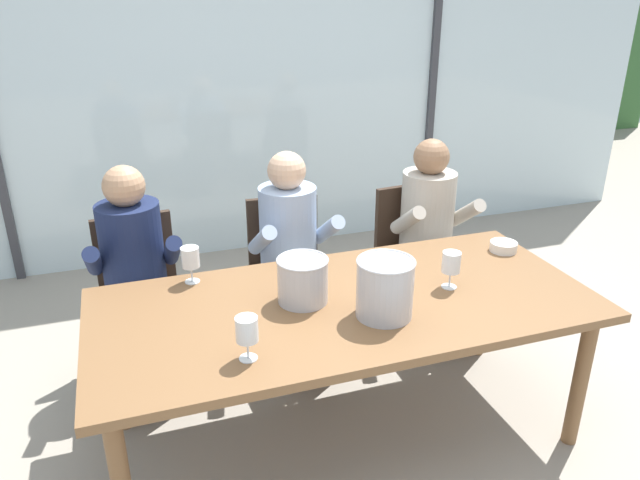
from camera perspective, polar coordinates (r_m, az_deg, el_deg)
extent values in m
plane|color=#9E9384|center=(3.83, -3.18, -8.52)|extent=(14.00, 14.00, 0.00)
cube|color=silver|center=(4.66, -8.32, 14.14)|extent=(7.40, 0.03, 2.60)
cube|color=#38383D|center=(5.21, 10.63, 14.91)|extent=(0.06, 0.06, 2.60)
cube|color=#386633|center=(8.37, -13.27, 14.81)|extent=(13.40, 2.40, 1.78)
cube|color=brown|center=(2.65, 2.46, -6.19)|extent=(2.20, 0.99, 0.04)
cylinder|color=brown|center=(3.04, 23.49, -12.16)|extent=(0.07, 0.07, 0.69)
cylinder|color=brown|center=(3.04, -18.77, -11.38)|extent=(0.07, 0.07, 0.69)
cylinder|color=brown|center=(3.56, 15.23, -5.62)|extent=(0.07, 0.07, 0.69)
cube|color=#332319|center=(3.35, -16.34, -5.82)|extent=(0.47, 0.47, 0.03)
cube|color=#332319|center=(3.43, -17.21, -1.05)|extent=(0.42, 0.07, 0.42)
cylinder|color=#332319|center=(3.29, -18.76, -11.30)|extent=(0.04, 0.04, 0.43)
cylinder|color=#332319|center=(3.31, -12.16, -10.18)|extent=(0.04, 0.04, 0.43)
cylinder|color=#332319|center=(3.61, -19.36, -8.08)|extent=(0.04, 0.04, 0.43)
cylinder|color=#332319|center=(3.64, -13.39, -7.10)|extent=(0.04, 0.04, 0.43)
cube|color=#332319|center=(3.48, -2.80, -3.70)|extent=(0.47, 0.47, 0.03)
cube|color=#332319|center=(3.56, -3.55, 0.90)|extent=(0.42, 0.07, 0.42)
cylinder|color=#332319|center=(3.39, -5.22, -8.86)|extent=(0.04, 0.04, 0.43)
cylinder|color=#332319|center=(3.46, 1.04, -8.05)|extent=(0.04, 0.04, 0.43)
cylinder|color=#332319|center=(3.72, -6.24, -5.85)|extent=(0.04, 0.04, 0.43)
cylinder|color=#332319|center=(3.78, -0.52, -5.18)|extent=(0.04, 0.04, 0.43)
cube|color=#332319|center=(3.74, 9.54, -2.03)|extent=(0.48, 0.48, 0.03)
cube|color=#332319|center=(3.80, 8.11, 2.16)|extent=(0.42, 0.08, 0.42)
cylinder|color=#332319|center=(3.60, 8.44, -6.99)|extent=(0.04, 0.04, 0.43)
cylinder|color=#332319|center=(3.80, 13.30, -5.68)|extent=(0.04, 0.04, 0.43)
cylinder|color=#332319|center=(3.89, 5.44, -4.48)|extent=(0.04, 0.04, 0.43)
cylinder|color=#332319|center=(4.07, 10.11, -3.40)|extent=(0.04, 0.04, 0.43)
cylinder|color=#192347|center=(3.25, -17.38, -1.05)|extent=(0.33, 0.33, 0.52)
sphere|color=tan|center=(3.13, -18.14, 4.88)|extent=(0.21, 0.21, 0.21)
cube|color=#47423D|center=(3.19, -18.21, -6.93)|extent=(0.14, 0.40, 0.13)
cube|color=#47423D|center=(3.19, -14.98, -6.49)|extent=(0.14, 0.40, 0.13)
cylinder|color=#47423D|center=(3.14, -17.45, -12.56)|extent=(0.10, 0.10, 0.45)
cylinder|color=#47423D|center=(3.15, -14.13, -12.10)|extent=(0.10, 0.10, 0.45)
cylinder|color=#192347|center=(3.14, -20.74, -1.92)|extent=(0.09, 0.33, 0.26)
cylinder|color=#192347|center=(3.14, -13.86, -0.99)|extent=(0.09, 0.33, 0.26)
cylinder|color=#9EB2D1|center=(3.36, -3.05, 0.79)|extent=(0.34, 0.34, 0.52)
sphere|color=#DBAD89|center=(3.24, -3.18, 6.60)|extent=(0.21, 0.21, 0.21)
cube|color=#47423D|center=(3.27, -3.24, -4.89)|extent=(0.16, 0.41, 0.13)
cube|color=#47423D|center=(3.33, -0.32, -4.34)|extent=(0.16, 0.41, 0.13)
cylinder|color=#47423D|center=(3.23, -1.93, -10.28)|extent=(0.10, 0.10, 0.45)
cylinder|color=#47423D|center=(3.29, 1.04, -9.61)|extent=(0.10, 0.10, 0.45)
cylinder|color=#9EB2D1|center=(3.19, -5.53, -0.03)|extent=(0.10, 0.33, 0.26)
cylinder|color=#9EB2D1|center=(3.31, 0.74, 0.96)|extent=(0.10, 0.33, 0.26)
cylinder|color=#B7AD9E|center=(3.67, 10.15, 2.44)|extent=(0.33, 0.33, 0.52)
sphere|color=#936B4C|center=(3.57, 10.55, 7.77)|extent=(0.21, 0.21, 0.21)
cube|color=#47423D|center=(3.57, 10.05, -2.70)|extent=(0.14, 0.40, 0.13)
cube|color=#47423D|center=(3.66, 12.56, -2.30)|extent=(0.14, 0.40, 0.13)
cylinder|color=#47423D|center=(3.53, 11.27, -7.62)|extent=(0.10, 0.10, 0.45)
cylinder|color=#47423D|center=(3.62, 13.79, -7.10)|extent=(0.10, 0.10, 0.45)
cylinder|color=#B7AD9E|center=(3.48, 8.31, 1.85)|extent=(0.09, 0.33, 0.26)
cylinder|color=#B7AD9E|center=(3.66, 13.68, 2.48)|extent=(0.09, 0.33, 0.26)
cylinder|color=#B7B7BC|center=(2.49, 6.18, -4.63)|extent=(0.24, 0.24, 0.25)
torus|color=silver|center=(2.43, 6.30, -2.05)|extent=(0.24, 0.24, 0.01)
cylinder|color=#B7B7BC|center=(2.60, -1.66, -3.89)|extent=(0.22, 0.22, 0.20)
torus|color=silver|center=(2.55, -1.68, -1.92)|extent=(0.23, 0.23, 0.01)
cylinder|color=silver|center=(3.25, 17.03, -0.60)|extent=(0.14, 0.14, 0.05)
cylinder|color=silver|center=(2.28, -6.82, -11.08)|extent=(0.07, 0.07, 0.00)
cylinder|color=silver|center=(2.25, -6.87, -10.25)|extent=(0.01, 0.01, 0.07)
cylinder|color=silver|center=(2.21, -6.97, -8.40)|extent=(0.08, 0.08, 0.09)
cylinder|color=#560C1E|center=(2.22, -6.94, -8.99)|extent=(0.07, 0.07, 0.04)
cylinder|color=silver|center=(2.82, 12.16, -4.36)|extent=(0.07, 0.07, 0.00)
cylinder|color=silver|center=(2.80, 12.22, -3.64)|extent=(0.01, 0.01, 0.07)
cylinder|color=silver|center=(2.76, 12.37, -2.06)|extent=(0.08, 0.08, 0.09)
cylinder|color=#560C1E|center=(2.77, 12.32, -2.56)|extent=(0.07, 0.07, 0.04)
cylinder|color=silver|center=(2.86, -12.02, -3.87)|extent=(0.07, 0.07, 0.00)
cylinder|color=silver|center=(2.85, -12.09, -3.16)|extent=(0.01, 0.01, 0.07)
cylinder|color=silver|center=(2.81, -12.23, -1.60)|extent=(0.08, 0.08, 0.09)
cylinder|color=maroon|center=(2.82, -12.18, -2.09)|extent=(0.07, 0.07, 0.04)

